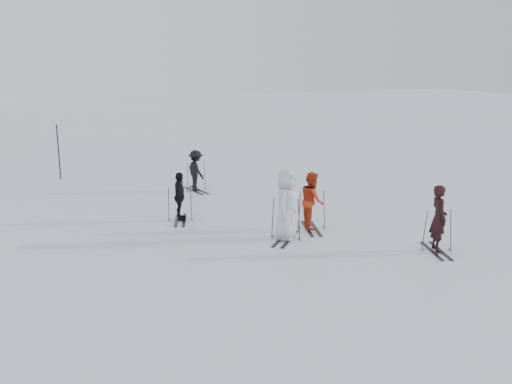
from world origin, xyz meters
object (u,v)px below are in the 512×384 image
at_px(skier_uphill_far, 196,171).
at_px(piste_marker, 59,152).
at_px(skier_grey, 286,205).
at_px(skier_uphill_left, 180,197).
at_px(skier_near_dark, 439,219).
at_px(skier_red, 312,201).

height_order(skier_uphill_far, piste_marker, piste_marker).
height_order(skier_grey, skier_uphill_left, skier_grey).
xyz_separation_m(skier_uphill_left, skier_uphill_far, (1.79, 3.69, 0.02)).
distance_m(skier_uphill_left, skier_uphill_far, 4.10).
relative_size(skier_uphill_left, skier_uphill_far, 0.98).
relative_size(skier_near_dark, skier_grey, 0.88).
height_order(skier_near_dark, piste_marker, piste_marker).
relative_size(skier_uphill_far, piste_marker, 0.67).
bearing_deg(skier_grey, skier_red, -21.08).
height_order(skier_near_dark, skier_red, skier_near_dark).
relative_size(skier_near_dark, piste_marker, 0.76).
height_order(skier_uphill_left, piste_marker, piste_marker).
bearing_deg(skier_grey, piste_marker, 66.41).
xyz_separation_m(skier_near_dark, skier_uphill_left, (-5.25, 5.60, -0.12)).
xyz_separation_m(skier_uphill_far, piste_marker, (-4.48, 4.42, 0.38)).
relative_size(skier_grey, skier_uphill_left, 1.32).
distance_m(skier_near_dark, skier_uphill_far, 9.92).
relative_size(skier_near_dark, skier_uphill_far, 1.14).
height_order(skier_uphill_left, skier_uphill_far, skier_uphill_far).
bearing_deg(skier_uphill_far, piste_marker, 37.95).
relative_size(skier_near_dark, skier_uphill_left, 1.16).
xyz_separation_m(skier_grey, piste_marker, (-4.81, 11.14, 0.16)).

